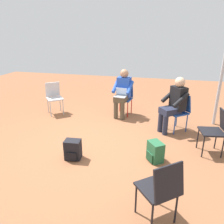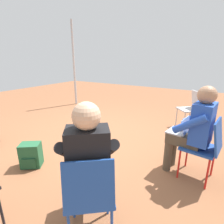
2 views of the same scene
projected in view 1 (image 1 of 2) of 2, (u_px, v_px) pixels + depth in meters
name	position (u px, v px, depth m)	size (l,w,h in m)	color
ground_plane	(94.00, 145.00, 4.39)	(14.00, 14.00, 0.00)	brown
chair_east	(125.00, 96.00, 5.92)	(0.49, 0.45, 0.85)	#1E4799
chair_south	(216.00, 129.00, 3.95)	(0.46, 0.49, 0.85)	black
chair_southwest	(161.00, 188.00, 2.46)	(0.58, 0.58, 0.85)	black
chair_southeast	(179.00, 110.00, 4.92)	(0.58, 0.58, 0.85)	#1E4799
chair_northeast	(54.00, 96.00, 5.97)	(0.59, 0.58, 0.85)	#B7B7BC
person_with_laptop	(123.00, 91.00, 5.70)	(0.56, 0.54, 1.24)	#4C4233
person_in_black	(174.00, 102.00, 4.79)	(0.63, 0.63, 1.24)	#23283D
backpack_near_laptop_user	(155.00, 153.00, 3.82)	(0.34, 0.32, 0.36)	#235B38
backpack_by_empty_chair	(73.00, 151.00, 3.89)	(0.27, 0.30, 0.36)	black
tent_pole_far	(223.00, 69.00, 4.93)	(0.07, 0.07, 2.72)	#B2B2B7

